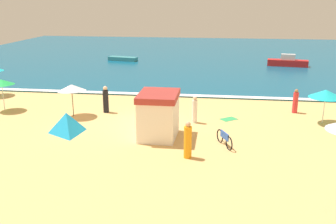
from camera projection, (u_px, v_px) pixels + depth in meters
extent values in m
plane|color=#E5B26B|center=(146.00, 121.00, 23.38)|extent=(60.00, 60.00, 0.00)
cube|color=#0F567A|center=(187.00, 55.00, 49.94)|extent=(60.00, 44.00, 0.10)
cube|color=white|center=(161.00, 94.00, 29.33)|extent=(57.00, 0.70, 0.01)
cube|color=white|center=(159.00, 118.00, 20.37)|extent=(1.94, 2.50, 2.12)
cube|color=#A5332D|center=(158.00, 96.00, 20.02)|extent=(2.04, 2.66, 0.33)
cylinder|color=#4C3823|center=(73.00, 101.00, 24.04)|extent=(0.05, 0.05, 1.99)
cone|color=white|center=(72.00, 88.00, 23.80)|extent=(2.47, 2.48, 0.52)
cylinder|color=silver|center=(324.00, 107.00, 22.63)|extent=(0.05, 0.05, 2.01)
cone|color=#19B7C6|center=(326.00, 94.00, 22.39)|extent=(2.63, 2.63, 0.48)
cylinder|color=silver|center=(3.00, 95.00, 25.28)|extent=(0.05, 0.05, 2.05)
cone|color=green|center=(1.00, 82.00, 25.03)|extent=(2.12, 2.11, 0.51)
pyramid|color=#1999D8|center=(67.00, 122.00, 21.37)|extent=(2.37, 2.70, 1.10)
torus|color=black|center=(220.00, 136.00, 19.84)|extent=(0.35, 0.68, 0.72)
torus|color=black|center=(229.00, 143.00, 18.83)|extent=(0.35, 0.68, 0.72)
cube|color=blue|center=(225.00, 136.00, 19.27)|extent=(0.42, 0.83, 0.36)
cylinder|color=red|center=(295.00, 103.00, 24.83)|extent=(0.47, 0.47, 1.36)
sphere|color=#9E6B47|center=(296.00, 91.00, 24.61)|extent=(0.24, 0.24, 0.24)
cylinder|color=orange|center=(188.00, 142.00, 17.77)|extent=(0.52, 0.52, 1.54)
sphere|color=#DBA884|center=(188.00, 124.00, 17.52)|extent=(0.25, 0.25, 0.25)
cylinder|color=white|center=(195.00, 111.00, 22.83)|extent=(0.36, 0.36, 1.41)
sphere|color=beige|center=(195.00, 98.00, 22.60)|extent=(0.24, 0.24, 0.24)
cylinder|color=black|center=(106.00, 101.00, 24.90)|extent=(0.51, 0.51, 1.49)
sphere|color=beige|center=(105.00, 88.00, 24.65)|extent=(0.28, 0.28, 0.28)
cube|color=green|center=(229.00, 119.00, 23.67)|extent=(1.22, 1.17, 0.01)
cube|color=teal|center=(123.00, 59.00, 45.07)|extent=(3.59, 1.72, 0.45)
cube|color=red|center=(288.00, 63.00, 41.40)|extent=(4.34, 1.67, 0.68)
cube|color=silver|center=(288.00, 57.00, 41.21)|extent=(1.56, 0.85, 0.62)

